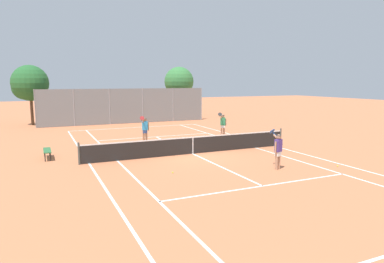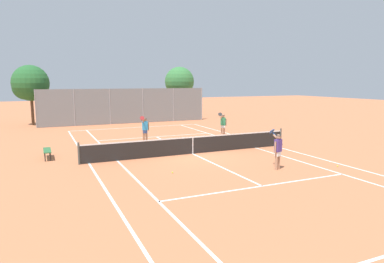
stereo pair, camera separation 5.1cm
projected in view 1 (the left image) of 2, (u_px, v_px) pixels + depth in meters
name	position (u px, v px, depth m)	size (l,w,h in m)	color
ground_plane	(193.00, 154.00, 18.73)	(120.00, 120.00, 0.00)	#C67047
court_line_markings	(193.00, 154.00, 18.73)	(11.10, 23.90, 0.01)	white
tennis_net	(193.00, 145.00, 18.66)	(12.00, 0.10, 1.07)	#474C47
player_near_side	(278.00, 149.00, 15.30)	(0.49, 0.86, 1.77)	tan
player_far_left	(145.00, 128.00, 22.06)	(0.72, 0.72, 1.77)	#936B4C
player_far_right	(223.00, 124.00, 24.49)	(0.85, 0.68, 1.77)	tan
loose_tennis_ball_1	(173.00, 172.00, 14.78)	(0.07, 0.07, 0.07)	#D1DB33
loose_tennis_ball_2	(138.00, 145.00, 21.10)	(0.07, 0.07, 0.07)	#D1DB33
loose_tennis_ball_3	(338.00, 166.00, 15.90)	(0.07, 0.07, 0.07)	#D1DB33
loose_tennis_ball_4	(119.00, 157.00, 17.69)	(0.07, 0.07, 0.07)	#D1DB33
courtside_bench	(47.00, 151.00, 17.49)	(0.36, 1.50, 0.47)	#2D6638
back_fence	(126.00, 106.00, 32.05)	(15.70, 0.08, 3.29)	gray
tree_behind_left	(29.00, 84.00, 30.50)	(3.20, 3.20, 5.40)	brown
tree_behind_right	(180.00, 82.00, 38.25)	(3.26, 3.26, 5.54)	brown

